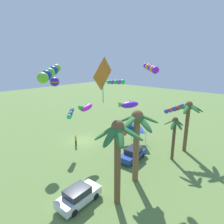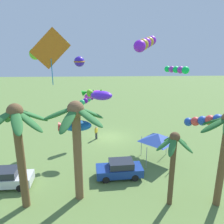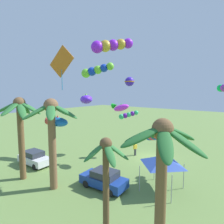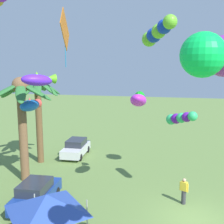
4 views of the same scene
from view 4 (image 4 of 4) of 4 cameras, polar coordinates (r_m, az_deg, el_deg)
name	(u,v)px [view 4 (image 4 of 4)]	position (r m, az deg, el deg)	size (l,w,h in m)	color
ground_plane	(193,220)	(16.04, 16.72, -20.94)	(120.00, 120.00, 0.00)	olive
palm_tree_1	(38,98)	(23.09, -15.33, 2.84)	(4.02, 3.98, 7.40)	brown
palm_tree_3	(21,107)	(19.62, -18.55, 1.08)	(4.32, 4.36, 7.36)	brown
parked_car_0	(76,148)	(25.09, -7.58, -7.47)	(3.98, 1.89, 1.51)	silver
parked_car_1	(36,193)	(17.01, -15.69, -16.20)	(4.01, 1.97, 1.51)	navy
spectator_0	(184,191)	(17.12, 14.90, -15.76)	(0.38, 0.50, 1.59)	#38383D
festival_tent	(47,203)	(12.07, -13.59, -18.17)	(2.86, 2.86, 2.85)	#9E9EA3
kite_ball_0	(213,48)	(17.49, 20.43, 12.48)	(1.86, 1.86, 1.20)	#3C1FBF
kite_tube_1	(180,118)	(16.67, 14.14, -1.25)	(1.96, 1.78, 1.10)	#31C86F
kite_tube_2	(157,32)	(20.17, 9.56, 16.24)	(3.65, 2.59, 1.83)	#6BCB2E
kite_fish_5	(39,80)	(16.95, -15.14, 6.59)	(2.20, 1.99, 0.94)	#6327F0
kite_diamond_6	(65,30)	(20.12, -9.90, 16.60)	(2.89, 0.61, 4.09)	#CC6817
kite_fish_7	(31,105)	(19.45, -16.75, 1.42)	(2.37, 1.19, 0.95)	blue
kite_fish_9	(138,99)	(16.01, 5.60, 2.66)	(2.26, 1.07, 1.17)	#D830E7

